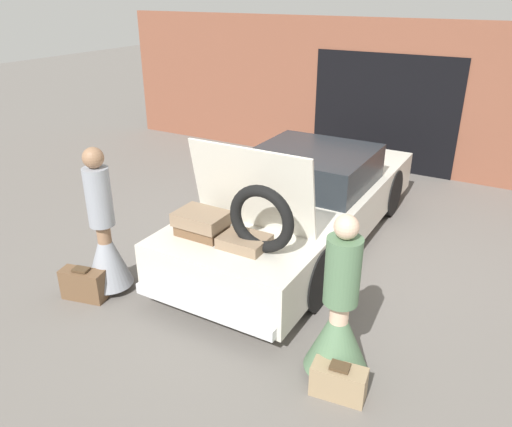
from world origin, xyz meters
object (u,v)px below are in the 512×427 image
Objects in this scene: car at (303,202)px; person_left at (105,241)px; suitcase_beside_right_person at (339,382)px; person_right at (339,321)px; suitcase_beside_left_person at (83,284)px.

person_left is (-1.43, -2.31, 0.06)m from car.
suitcase_beside_right_person is at bearing 83.08° from person_left.
person_right reaches higher than suitcase_beside_left_person.
suitcase_beside_left_person reaches higher than suitcase_beside_right_person.
car is 8.98× the size of suitcase_beside_left_person.
suitcase_beside_right_person is (1.56, -2.57, -0.42)m from car.
suitcase_beside_right_person is (3.10, 0.04, -0.03)m from suitcase_beside_left_person.
person_left is 3.03m from suitcase_beside_right_person.
person_left is at bearing -121.69° from car.
person_left is at bearing 80.39° from person_right.
suitcase_beside_right_person is (0.13, -0.26, -0.43)m from person_right.
person_left reaches higher than suitcase_beside_left_person.
person_right is at bearing 88.09° from person_left.
car reaches higher than person_right.
person_left is 3.25× the size of suitcase_beside_left_person.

